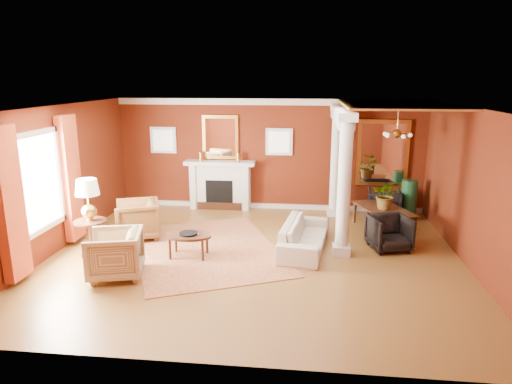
# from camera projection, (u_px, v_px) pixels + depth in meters

# --- Properties ---
(ground) EXTENTS (8.00, 8.00, 0.00)m
(ground) POSITION_uv_depth(u_px,v_px,m) (255.00, 257.00, 8.98)
(ground) COLOR brown
(ground) RESTS_ON ground
(room_shell) EXTENTS (8.04, 7.04, 2.92)m
(room_shell) POSITION_uv_depth(u_px,v_px,m) (254.00, 156.00, 8.48)
(room_shell) COLOR #541A0B
(room_shell) RESTS_ON ground
(fireplace) EXTENTS (1.85, 0.42, 1.29)m
(fireplace) POSITION_uv_depth(u_px,v_px,m) (220.00, 185.00, 12.15)
(fireplace) COLOR silver
(fireplace) RESTS_ON ground
(overmantel_mirror) EXTENTS (0.95, 0.07, 1.15)m
(overmantel_mirror) POSITION_uv_depth(u_px,v_px,m) (220.00, 137.00, 11.98)
(overmantel_mirror) COLOR gold
(overmantel_mirror) RESTS_ON fireplace
(flank_window_left) EXTENTS (0.70, 0.07, 0.70)m
(flank_window_left) POSITION_uv_depth(u_px,v_px,m) (163.00, 140.00, 12.18)
(flank_window_left) COLOR silver
(flank_window_left) RESTS_ON room_shell
(flank_window_right) EXTENTS (0.70, 0.07, 0.70)m
(flank_window_right) POSITION_uv_depth(u_px,v_px,m) (279.00, 142.00, 11.85)
(flank_window_right) COLOR silver
(flank_window_right) RESTS_ON room_shell
(left_window) EXTENTS (0.21, 2.55, 2.60)m
(left_window) POSITION_uv_depth(u_px,v_px,m) (43.00, 189.00, 8.47)
(left_window) COLOR white
(left_window) RESTS_ON room_shell
(column_front) EXTENTS (0.36, 0.36, 2.80)m
(column_front) POSITION_uv_depth(u_px,v_px,m) (344.00, 185.00, 8.74)
(column_front) COLOR silver
(column_front) RESTS_ON ground
(column_back) EXTENTS (0.36, 0.36, 2.80)m
(column_back) POSITION_uv_depth(u_px,v_px,m) (336.00, 160.00, 11.34)
(column_back) COLOR silver
(column_back) RESTS_ON ground
(header_beam) EXTENTS (0.30, 3.20, 0.32)m
(header_beam) POSITION_uv_depth(u_px,v_px,m) (341.00, 115.00, 9.99)
(header_beam) COLOR silver
(header_beam) RESTS_ON column_front
(amber_ceiling) EXTENTS (2.30, 3.40, 0.04)m
(amber_ceiling) POSITION_uv_depth(u_px,v_px,m) (397.00, 105.00, 9.66)
(amber_ceiling) COLOR #C7833A
(amber_ceiling) RESTS_ON room_shell
(dining_mirror) EXTENTS (1.30, 0.07, 1.70)m
(dining_mirror) POSITION_uv_depth(u_px,v_px,m) (383.00, 153.00, 11.62)
(dining_mirror) COLOR gold
(dining_mirror) RESTS_ON room_shell
(chandelier) EXTENTS (0.60, 0.62, 0.75)m
(chandelier) POSITION_uv_depth(u_px,v_px,m) (397.00, 134.00, 9.85)
(chandelier) COLOR gold
(chandelier) RESTS_ON room_shell
(crown_trim) EXTENTS (8.00, 0.08, 0.16)m
(crown_trim) POSITION_uv_depth(u_px,v_px,m) (270.00, 102.00, 11.62)
(crown_trim) COLOR silver
(crown_trim) RESTS_ON room_shell
(base_trim) EXTENTS (8.00, 0.08, 0.12)m
(base_trim) POSITION_uv_depth(u_px,v_px,m) (269.00, 206.00, 12.30)
(base_trim) COLOR silver
(base_trim) RESTS_ON ground
(rug) EXTENTS (4.00, 4.47, 0.01)m
(rug) POSITION_uv_depth(u_px,v_px,m) (207.00, 249.00, 9.34)
(rug) COLOR maroon
(rug) RESTS_ON ground
(sofa) EXTENTS (0.86, 2.09, 0.79)m
(sofa) POSITION_uv_depth(u_px,v_px,m) (304.00, 231.00, 9.25)
(sofa) COLOR beige
(sofa) RESTS_ON ground
(armchair_leopard) EXTENTS (1.10, 1.13, 0.92)m
(armchair_leopard) POSITION_uv_depth(u_px,v_px,m) (137.00, 218.00, 9.94)
(armchair_leopard) COLOR black
(armchair_leopard) RESTS_ON ground
(armchair_stripe) EXTENTS (1.03, 1.07, 0.92)m
(armchair_stripe) POSITION_uv_depth(u_px,v_px,m) (115.00, 252.00, 7.99)
(armchair_stripe) COLOR tan
(armchair_stripe) RESTS_ON ground
(coffee_table) EXTENTS (0.91, 0.91, 0.46)m
(coffee_table) POSITION_uv_depth(u_px,v_px,m) (188.00, 237.00, 8.88)
(coffee_table) COLOR black
(coffee_table) RESTS_ON ground
(coffee_book) EXTENTS (0.14, 0.09, 0.21)m
(coffee_book) POSITION_uv_depth(u_px,v_px,m) (190.00, 229.00, 8.86)
(coffee_book) COLOR black
(coffee_book) RESTS_ON coffee_table
(side_table) EXTENTS (0.62, 0.62, 1.55)m
(side_table) POSITION_uv_depth(u_px,v_px,m) (89.00, 204.00, 8.80)
(side_table) COLOR black
(side_table) RESTS_ON ground
(dining_table) EXTENTS (1.05, 1.65, 0.87)m
(dining_table) POSITION_uv_depth(u_px,v_px,m) (385.00, 213.00, 10.38)
(dining_table) COLOR black
(dining_table) RESTS_ON ground
(dining_chair_near) EXTENTS (0.92, 0.88, 0.78)m
(dining_chair_near) POSITION_uv_depth(u_px,v_px,m) (390.00, 231.00, 9.28)
(dining_chair_near) COLOR black
(dining_chair_near) RESTS_ON ground
(dining_chair_far) EXTENTS (0.85, 0.81, 0.80)m
(dining_chair_far) POSITION_uv_depth(u_px,v_px,m) (384.00, 202.00, 11.38)
(dining_chair_far) COLOR black
(dining_chair_far) RESTS_ON ground
(green_urn) EXTENTS (0.42, 0.42, 1.01)m
(green_urn) POSITION_uv_depth(u_px,v_px,m) (408.00, 204.00, 11.25)
(green_urn) COLOR #143F23
(green_urn) RESTS_ON ground
(potted_plant) EXTENTS (0.73, 0.78, 0.51)m
(potted_plant) POSITION_uv_depth(u_px,v_px,m) (387.00, 184.00, 10.14)
(potted_plant) COLOR #26591E
(potted_plant) RESTS_ON dining_table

